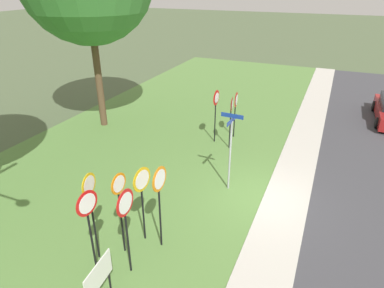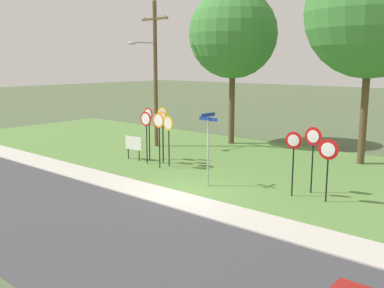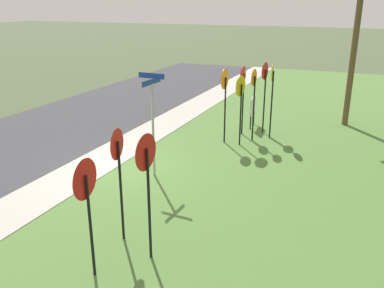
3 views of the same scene
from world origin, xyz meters
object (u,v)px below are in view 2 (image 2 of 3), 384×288
object	(u,v)px
stop_sign_far_right	(146,126)
stop_sign_center_tall	(159,128)
notice_board	(133,144)
oak_tree_left	(233,34)
stop_sign_near_left	(162,127)
oak_tree_right	(371,13)
stop_sign_far_left	(149,122)
yield_sign_near_right	(313,144)
street_name_post	(208,143)
stop_sign_near_right	(168,130)
yield_sign_near_left	(293,149)
stop_sign_far_center	(163,122)
utility_pole	(154,70)
yield_sign_far_left	(328,156)

from	to	relation	value
stop_sign_far_right	stop_sign_center_tall	distance (m)	1.25
notice_board	oak_tree_left	world-z (taller)	oak_tree_left
stop_sign_near_left	oak_tree_right	distance (m)	11.49
stop_sign_far_left	yield_sign_near_right	size ratio (longest dim) A/B	1.05
street_name_post	oak_tree_left	world-z (taller)	oak_tree_left
stop_sign_far_left	stop_sign_near_right	bearing A→B (deg)	-6.36
stop_sign_far_right	yield_sign_near_right	bearing A→B (deg)	3.63
yield_sign_near_left	street_name_post	xyz separation A→B (m)	(-3.33, -1.00, -0.05)
stop_sign_far_center	oak_tree_right	world-z (taller)	oak_tree_right
yield_sign_near_left	notice_board	world-z (taller)	yield_sign_near_left
yield_sign_near_left	oak_tree_right	world-z (taller)	oak_tree_right
yield_sign_near_left	notice_board	distance (m)	9.47
oak_tree_left	stop_sign_near_left	bearing A→B (deg)	-84.63
stop_sign_far_left	oak_tree_left	distance (m)	8.26
utility_pole	oak_tree_left	distance (m)	5.33
stop_sign_far_center	notice_board	world-z (taller)	stop_sign_far_center
stop_sign_far_left	stop_sign_far_right	xyz separation A→B (m)	(0.54, -0.70, -0.06)
utility_pole	notice_board	xyz separation A→B (m)	(1.86, -3.38, -3.81)
stop_sign_far_left	stop_sign_far_center	bearing A→B (deg)	41.10
yield_sign_far_left	street_name_post	xyz separation A→B (m)	(-4.63, -1.17, 0.06)
stop_sign_center_tall	utility_pole	world-z (taller)	utility_pole
yield_sign_far_left	stop_sign_center_tall	bearing A→B (deg)	177.17
oak_tree_right	oak_tree_left	bearing A→B (deg)	177.59
stop_sign_far_right	utility_pole	bearing A→B (deg)	129.58
stop_sign_far_left	notice_board	world-z (taller)	stop_sign_far_left
stop_sign_center_tall	stop_sign_far_left	bearing A→B (deg)	151.42
stop_sign_near_right	notice_board	distance (m)	2.60
stop_sign_center_tall	notice_board	world-z (taller)	stop_sign_center_tall
utility_pole	yield_sign_near_right	bearing A→B (deg)	-13.62
notice_board	stop_sign_near_left	bearing A→B (deg)	9.33
stop_sign_far_center	yield_sign_near_right	size ratio (longest dim) A/B	1.07
stop_sign_near_left	oak_tree_left	size ratio (longest dim) A/B	0.28
notice_board	oak_tree_right	world-z (taller)	oak_tree_right
yield_sign_near_right	yield_sign_far_left	bearing A→B (deg)	-34.26
stop_sign_near_right	oak_tree_right	world-z (taller)	oak_tree_right
stop_sign_near_right	yield_sign_far_left	world-z (taller)	stop_sign_near_right
street_name_post	oak_tree_right	distance (m)	10.52
stop_sign_center_tall	yield_sign_near_left	xyz separation A→B (m)	(7.06, 0.12, -0.11)
yield_sign_far_left	oak_tree_right	size ratio (longest dim) A/B	0.22
stop_sign_far_left	street_name_post	size ratio (longest dim) A/B	0.90
stop_sign_near_right	stop_sign_far_center	world-z (taller)	stop_sign_far_center
stop_sign_far_center	yield_sign_far_left	bearing A→B (deg)	-15.46
stop_sign_near_left	oak_tree_right	size ratio (longest dim) A/B	0.25
stop_sign_center_tall	street_name_post	xyz separation A→B (m)	(3.73, -0.88, -0.16)
stop_sign_near_left	stop_sign_near_right	size ratio (longest dim) A/B	1.05
yield_sign_near_right	yield_sign_far_left	distance (m)	1.19
stop_sign_far_right	stop_sign_center_tall	xyz separation A→B (m)	(1.22, -0.30, 0.05)
stop_sign_far_right	street_name_post	distance (m)	5.08
yield_sign_far_left	oak_tree_left	world-z (taller)	oak_tree_left
yield_sign_near_left	yield_sign_far_left	distance (m)	1.31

